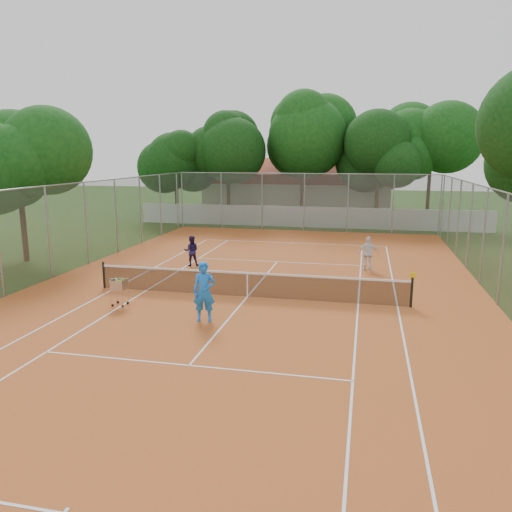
% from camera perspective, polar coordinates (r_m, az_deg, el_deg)
% --- Properties ---
extents(ground, '(120.00, 120.00, 0.00)m').
position_cam_1_polar(ground, '(18.93, -0.99, -4.75)').
color(ground, '#1D3C10').
rests_on(ground, ground).
extents(court_pad, '(18.00, 34.00, 0.02)m').
position_cam_1_polar(court_pad, '(18.93, -0.99, -4.72)').
color(court_pad, '#B05522').
rests_on(court_pad, ground).
extents(court_lines, '(10.98, 23.78, 0.01)m').
position_cam_1_polar(court_lines, '(18.93, -0.99, -4.68)').
color(court_lines, white).
rests_on(court_lines, court_pad).
extents(tennis_net, '(11.88, 0.10, 0.98)m').
position_cam_1_polar(tennis_net, '(18.80, -0.99, -3.26)').
color(tennis_net, black).
rests_on(tennis_net, court_pad).
extents(perimeter_fence, '(18.00, 34.00, 4.00)m').
position_cam_1_polar(perimeter_fence, '(18.47, -1.01, 1.21)').
color(perimeter_fence, slate).
rests_on(perimeter_fence, ground).
extents(boundary_wall, '(26.00, 0.30, 1.50)m').
position_cam_1_polar(boundary_wall, '(37.19, 5.86, 4.47)').
color(boundary_wall, white).
rests_on(boundary_wall, ground).
extents(clubhouse, '(16.40, 9.00, 4.40)m').
position_cam_1_polar(clubhouse, '(47.18, 4.91, 7.76)').
color(clubhouse, beige).
rests_on(clubhouse, ground).
extents(tropical_trees, '(29.00, 19.00, 10.00)m').
position_cam_1_polar(tropical_trees, '(39.89, 6.51, 11.06)').
color(tropical_trees, black).
rests_on(tropical_trees, ground).
extents(player_near, '(0.79, 0.59, 1.96)m').
position_cam_1_polar(player_near, '(16.09, -5.95, -4.08)').
color(player_near, blue).
rests_on(player_near, court_pad).
extents(player_far_left, '(0.84, 0.74, 1.46)m').
position_cam_1_polar(player_far_left, '(24.18, -7.39, 0.59)').
color(player_far_left, '#1E1747').
rests_on(player_far_left, court_pad).
extents(player_far_right, '(0.92, 0.39, 1.57)m').
position_cam_1_polar(player_far_right, '(23.65, 12.71, 0.29)').
color(player_far_right, white).
rests_on(player_far_right, court_pad).
extents(ball_hopper, '(0.53, 0.53, 1.05)m').
position_cam_1_polar(ball_hopper, '(18.37, -15.33, -3.92)').
color(ball_hopper, '#B8B9BF').
rests_on(ball_hopper, court_pad).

